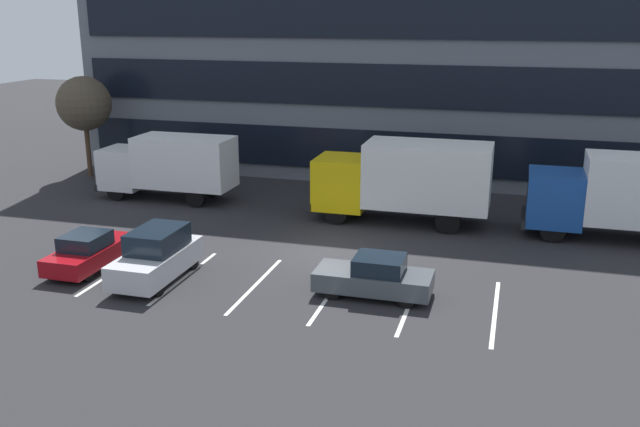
% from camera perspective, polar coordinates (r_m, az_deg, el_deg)
% --- Properties ---
extents(ground_plane, '(120.00, 120.00, 0.00)m').
position_cam_1_polar(ground_plane, '(28.26, 0.22, -3.29)').
color(ground_plane, '#262628').
extents(office_building, '(37.11, 12.54, 18.00)m').
position_cam_1_polar(office_building, '(44.15, 6.85, 15.61)').
color(office_building, slate).
rests_on(office_building, ground_plane).
extents(lot_markings, '(14.14, 5.40, 0.01)m').
position_cam_1_polar(lot_markings, '(24.74, -2.29, -6.24)').
color(lot_markings, silver).
rests_on(lot_markings, ground_plane).
extents(box_truck_yellow, '(8.15, 2.70, 3.78)m').
position_cam_1_polar(box_truck_yellow, '(32.02, 6.99, 2.92)').
color(box_truck_yellow, yellow).
rests_on(box_truck_yellow, ground_plane).
extents(box_truck_white, '(7.19, 2.38, 3.33)m').
position_cam_1_polar(box_truck_white, '(36.68, -12.29, 3.99)').
color(box_truck_white, white).
rests_on(box_truck_white, ground_plane).
extents(box_truck_blue, '(7.91, 2.62, 3.67)m').
position_cam_1_polar(box_truck_blue, '(32.02, 23.90, 1.50)').
color(box_truck_blue, '#194799').
rests_on(box_truck_blue, ground_plane).
extents(suv_silver, '(1.78, 4.21, 1.90)m').
position_cam_1_polar(suv_silver, '(25.98, -13.28, -3.40)').
color(suv_silver, silver).
rests_on(suv_silver, ground_plane).
extents(sedan_maroon, '(1.66, 3.96, 1.42)m').
position_cam_1_polar(sedan_maroon, '(27.93, -18.46, -2.96)').
color(sedan_maroon, maroon).
rests_on(sedan_maroon, ground_plane).
extents(sedan_charcoal, '(4.02, 1.68, 1.44)m').
position_cam_1_polar(sedan_charcoal, '(24.05, 4.52, -5.22)').
color(sedan_charcoal, '#474C51').
rests_on(sedan_charcoal, ground_plane).
extents(bare_tree, '(3.14, 3.14, 5.89)m').
position_cam_1_polar(bare_tree, '(42.81, -18.82, 8.52)').
color(bare_tree, '#473323').
rests_on(bare_tree, ground_plane).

